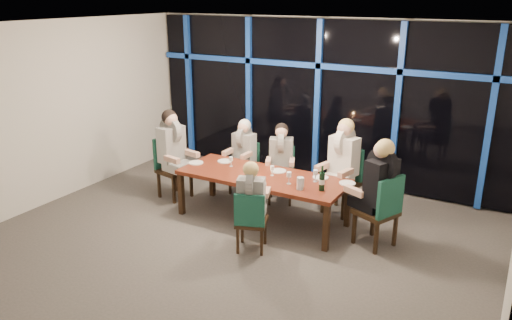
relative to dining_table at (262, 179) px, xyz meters
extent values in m
plane|color=#56504C|center=(0.00, -0.80, -0.68)|extent=(7.00, 7.00, 0.00)
cube|color=silver|center=(0.00, 2.20, 0.82)|extent=(7.00, 0.04, 3.00)
cube|color=silver|center=(0.00, -3.80, 0.82)|extent=(7.00, 0.04, 3.00)
cube|color=silver|center=(-3.50, -0.80, 0.82)|extent=(0.04, 6.00, 3.00)
cube|color=white|center=(0.00, -0.80, 2.32)|extent=(7.00, 6.00, 0.04)
cube|color=black|center=(0.00, 2.14, 0.82)|extent=(6.86, 0.04, 2.94)
cube|color=#1540A4|center=(-2.90, 2.09, 0.82)|extent=(0.10, 0.10, 2.94)
cube|color=#1540A4|center=(-1.45, 2.09, 0.82)|extent=(0.10, 0.10, 2.94)
cube|color=#1540A4|center=(0.00, 2.09, 0.82)|extent=(0.10, 0.10, 2.94)
cube|color=#1540A4|center=(1.45, 2.09, 0.82)|extent=(0.10, 0.10, 2.94)
cube|color=#1540A4|center=(2.90, 2.09, 0.82)|extent=(0.10, 0.10, 2.94)
cube|color=#1540A4|center=(0.00, 2.09, 1.48)|extent=(6.86, 0.10, 0.10)
cube|color=#FF2D14|center=(1.10, 2.45, 1.47)|extent=(0.60, 0.05, 0.35)
cube|color=maroon|center=(0.00, 0.00, 0.04)|extent=(2.60, 1.00, 0.06)
cube|color=black|center=(-1.24, -0.44, -0.34)|extent=(0.08, 0.08, 0.69)
cube|color=black|center=(1.24, -0.44, -0.34)|extent=(0.08, 0.08, 0.69)
cube|color=black|center=(-1.24, 0.44, -0.34)|extent=(0.08, 0.08, 0.69)
cube|color=black|center=(1.24, 0.44, -0.34)|extent=(0.08, 0.08, 0.69)
cube|color=black|center=(-0.83, 0.81, -0.26)|extent=(0.44, 0.44, 0.06)
cube|color=#1B5945|center=(-0.82, 1.00, -0.01)|extent=(0.42, 0.06, 0.47)
cube|color=black|center=(-1.00, 0.65, -0.48)|extent=(0.04, 0.04, 0.39)
cube|color=black|center=(-0.67, 0.64, -0.48)|extent=(0.04, 0.04, 0.39)
cube|color=black|center=(-0.99, 0.99, -0.48)|extent=(0.04, 0.04, 0.39)
cube|color=black|center=(-0.66, 0.97, -0.48)|extent=(0.04, 0.04, 0.39)
cube|color=black|center=(-0.08, 0.78, -0.25)|extent=(0.57, 0.57, 0.06)
cube|color=#1B5945|center=(-0.15, 0.96, 0.01)|extent=(0.42, 0.21, 0.48)
cube|color=black|center=(-0.17, 0.55, -0.48)|extent=(0.05, 0.05, 0.40)
cube|color=black|center=(0.15, 0.69, -0.48)|extent=(0.05, 0.05, 0.40)
cube|color=black|center=(-0.30, 0.87, -0.48)|extent=(0.05, 0.05, 0.40)
cube|color=black|center=(0.02, 1.01, -0.48)|extent=(0.05, 0.05, 0.40)
cube|color=black|center=(0.96, 0.86, -0.19)|extent=(0.59, 0.59, 0.07)
cube|color=#1B5945|center=(1.01, 1.08, 0.10)|extent=(0.49, 0.17, 0.55)
cube|color=black|center=(0.72, 0.72, -0.45)|extent=(0.05, 0.05, 0.46)
cube|color=black|center=(1.10, 0.63, -0.45)|extent=(0.05, 0.05, 0.46)
cube|color=black|center=(0.81, 1.10, -0.45)|extent=(0.05, 0.05, 0.46)
cube|color=black|center=(1.20, 1.01, -0.45)|extent=(0.05, 0.05, 0.46)
cube|color=black|center=(-1.77, 0.07, -0.19)|extent=(0.58, 0.58, 0.07)
cube|color=#1B5945|center=(-1.98, 0.11, 0.10)|extent=(0.15, 0.49, 0.54)
cube|color=black|center=(-1.61, -0.17, -0.45)|extent=(0.05, 0.05, 0.46)
cube|color=black|center=(-1.53, 0.22, -0.45)|extent=(0.05, 0.05, 0.46)
cube|color=black|center=(-2.00, -0.09, -0.45)|extent=(0.05, 0.05, 0.46)
cube|color=black|center=(-1.92, 0.30, -0.45)|extent=(0.05, 0.05, 0.46)
cube|color=black|center=(1.77, 0.07, -0.18)|extent=(0.65, 0.65, 0.07)
cube|color=#1B5945|center=(1.97, -0.02, 0.11)|extent=(0.25, 0.48, 0.55)
cube|color=black|center=(1.67, 0.33, -0.45)|extent=(0.06, 0.06, 0.46)
cube|color=black|center=(1.51, -0.04, -0.45)|extent=(0.06, 0.06, 0.46)
cube|color=black|center=(2.03, 0.17, -0.45)|extent=(0.06, 0.06, 0.46)
cube|color=black|center=(1.87, -0.20, -0.45)|extent=(0.06, 0.06, 0.46)
cube|color=black|center=(0.33, -0.90, -0.27)|extent=(0.53, 0.53, 0.05)
cube|color=#1B5945|center=(0.39, -1.07, -0.02)|extent=(0.40, 0.18, 0.46)
cube|color=black|center=(0.42, -0.68, -0.49)|extent=(0.05, 0.05, 0.38)
cube|color=black|center=(0.11, -0.80, -0.49)|extent=(0.05, 0.05, 0.38)
cube|color=black|center=(0.54, -0.99, -0.49)|extent=(0.05, 0.05, 0.38)
cube|color=black|center=(0.23, -1.11, -0.49)|extent=(0.05, 0.05, 0.38)
cube|color=black|center=(-0.83, 0.70, -0.16)|extent=(0.35, 0.41, 0.13)
cube|color=black|center=(-0.83, 0.85, 0.15)|extent=(0.38, 0.24, 0.53)
cylinder|color=black|center=(-0.83, 0.85, 0.35)|extent=(0.11, 0.40, 0.39)
sphere|color=tan|center=(-0.83, 0.83, 0.52)|extent=(0.20, 0.20, 0.20)
sphere|color=silver|center=(-0.83, 0.87, 0.55)|extent=(0.22, 0.22, 0.22)
cube|color=tan|center=(-1.02, 0.63, 0.11)|extent=(0.08, 0.28, 0.08)
cube|color=tan|center=(-0.65, 0.62, 0.11)|extent=(0.08, 0.28, 0.08)
cube|color=black|center=(-0.03, 0.68, -0.15)|extent=(0.48, 0.51, 0.13)
cube|color=black|center=(-0.09, 0.82, 0.16)|extent=(0.44, 0.36, 0.54)
cylinder|color=black|center=(-0.09, 0.82, 0.38)|extent=(0.25, 0.41, 0.40)
sphere|color=tan|center=(-0.08, 0.80, 0.55)|extent=(0.20, 0.20, 0.20)
sphere|color=black|center=(-0.10, 0.83, 0.58)|extent=(0.22, 0.22, 0.22)
cube|color=tan|center=(-0.18, 0.53, 0.11)|extent=(0.18, 0.30, 0.08)
cube|color=tan|center=(0.18, 0.68, 0.11)|extent=(0.18, 0.30, 0.08)
cube|color=silver|center=(0.93, 0.74, -0.08)|extent=(0.49, 0.54, 0.15)
cube|color=silver|center=(0.97, 0.91, 0.28)|extent=(0.49, 0.36, 0.61)
cylinder|color=silver|center=(0.97, 0.91, 0.52)|extent=(0.22, 0.47, 0.46)
sphere|color=tan|center=(0.96, 0.88, 0.72)|extent=(0.23, 0.23, 0.23)
sphere|color=tan|center=(0.97, 0.93, 0.75)|extent=(0.25, 0.25, 0.25)
cube|color=tan|center=(0.69, 0.70, 0.11)|extent=(0.16, 0.34, 0.09)
cube|color=tan|center=(1.12, 0.60, 0.11)|extent=(0.16, 0.34, 0.09)
cube|color=black|center=(-1.64, 0.04, -0.08)|extent=(0.53, 0.48, 0.15)
cube|color=black|center=(-1.81, 0.07, 0.28)|extent=(0.34, 0.48, 0.61)
cylinder|color=black|center=(-1.81, 0.07, 0.52)|extent=(0.47, 0.20, 0.46)
sphere|color=tan|center=(-1.79, 0.07, 0.71)|extent=(0.23, 0.23, 0.23)
sphere|color=black|center=(-1.83, 0.08, 0.75)|extent=(0.25, 0.25, 0.25)
cube|color=tan|center=(-1.60, -0.19, 0.11)|extent=(0.34, 0.15, 0.09)
cube|color=tan|center=(-1.51, 0.24, 0.11)|extent=(0.34, 0.15, 0.09)
cube|color=black|center=(1.65, 0.12, -0.07)|extent=(0.58, 0.55, 0.15)
cube|color=black|center=(1.81, 0.05, 0.29)|extent=(0.42, 0.51, 0.62)
cylinder|color=black|center=(1.81, 0.05, 0.53)|extent=(0.47, 0.29, 0.46)
sphere|color=tan|center=(1.79, 0.06, 0.73)|extent=(0.23, 0.23, 0.23)
sphere|color=tan|center=(1.83, 0.04, 0.76)|extent=(0.25, 0.25, 0.25)
cube|color=tan|center=(1.65, 0.36, 0.11)|extent=(0.34, 0.21, 0.09)
cube|color=tan|center=(1.48, -0.05, 0.11)|extent=(0.34, 0.21, 0.09)
cube|color=black|center=(0.29, -0.79, -0.18)|extent=(0.44, 0.47, 0.13)
cube|color=black|center=(0.34, -0.93, 0.12)|extent=(0.42, 0.33, 0.51)
cylinder|color=black|center=(0.34, -0.93, 0.32)|extent=(0.22, 0.39, 0.38)
sphere|color=tan|center=(0.33, -0.91, 0.49)|extent=(0.19, 0.19, 0.19)
sphere|color=tan|center=(0.34, -0.95, 0.51)|extent=(0.21, 0.21, 0.21)
cube|color=tan|center=(0.43, -0.66, 0.10)|extent=(0.16, 0.28, 0.07)
cube|color=tan|center=(0.09, -0.79, 0.10)|extent=(0.16, 0.28, 0.07)
cylinder|color=white|center=(-0.85, 0.25, 0.08)|extent=(0.24, 0.24, 0.01)
cylinder|color=white|center=(0.14, 0.27, 0.08)|extent=(0.24, 0.24, 0.01)
cylinder|color=white|center=(0.82, 0.32, 0.08)|extent=(0.24, 0.24, 0.01)
cylinder|color=white|center=(-1.22, -0.05, 0.08)|extent=(0.24, 0.24, 0.01)
cylinder|color=white|center=(1.26, 0.29, 0.08)|extent=(0.24, 0.24, 0.01)
cylinder|color=white|center=(0.13, -0.37, 0.08)|extent=(0.24, 0.24, 0.01)
cylinder|color=black|center=(1.03, -0.14, 0.20)|extent=(0.08, 0.08, 0.26)
cylinder|color=black|center=(1.03, -0.14, 0.38)|extent=(0.03, 0.03, 0.10)
cylinder|color=silver|center=(1.03, -0.14, 0.20)|extent=(0.08, 0.08, 0.07)
cylinder|color=silver|center=(0.75, -0.25, 0.16)|extent=(0.10, 0.10, 0.18)
cylinder|color=silver|center=(0.80, -0.25, 0.18)|extent=(0.01, 0.01, 0.13)
cylinder|color=#FB9C4B|center=(-0.07, -0.17, 0.08)|extent=(0.05, 0.05, 0.03)
cylinder|color=silver|center=(-0.21, -0.06, 0.07)|extent=(0.06, 0.06, 0.01)
cylinder|color=silver|center=(-0.21, -0.06, 0.12)|extent=(0.01, 0.01, 0.09)
cylinder|color=silver|center=(-0.21, -0.06, 0.19)|extent=(0.06, 0.06, 0.06)
cylinder|color=silver|center=(0.14, 0.05, 0.07)|extent=(0.06, 0.06, 0.01)
cylinder|color=silver|center=(0.14, 0.05, 0.12)|extent=(0.01, 0.01, 0.09)
cylinder|color=silver|center=(0.14, 0.05, 0.19)|extent=(0.06, 0.06, 0.06)
cylinder|color=white|center=(0.52, -0.14, 0.07)|extent=(0.07, 0.07, 0.01)
cylinder|color=white|center=(0.52, -0.14, 0.13)|extent=(0.01, 0.01, 0.10)
cylinder|color=white|center=(0.52, -0.14, 0.21)|extent=(0.07, 0.07, 0.07)
cylinder|color=white|center=(-0.63, 0.10, 0.07)|extent=(0.06, 0.06, 0.01)
cylinder|color=white|center=(-0.63, 0.10, 0.12)|extent=(0.01, 0.01, 0.09)
cylinder|color=white|center=(-0.63, 0.10, 0.20)|extent=(0.06, 0.06, 0.06)
cylinder|color=white|center=(0.82, 0.14, 0.07)|extent=(0.07, 0.07, 0.01)
cylinder|color=white|center=(0.82, 0.14, 0.13)|extent=(0.01, 0.01, 0.10)
cylinder|color=white|center=(0.82, 0.14, 0.21)|extent=(0.07, 0.07, 0.07)
camera|label=1|loc=(3.44, -6.28, 2.72)|focal=35.00mm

